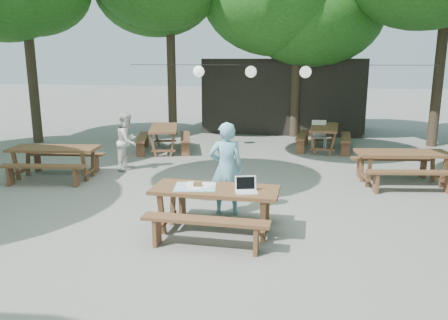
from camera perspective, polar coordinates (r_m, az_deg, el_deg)
ground at (r=7.79m, az=-1.62°, el=-7.57°), size 80.00×80.00×0.00m
pavilion at (r=17.69m, az=7.86°, el=8.43°), size 6.00×3.00×2.80m
main_picnic_table at (r=7.02m, az=-1.16°, el=-6.53°), size 2.00×1.58×0.75m
picnic_table_nw at (r=10.98m, az=-21.19°, el=-0.28°), size 2.11×1.84×0.75m
picnic_table_ne at (r=10.49m, az=22.19°, el=-0.95°), size 2.14×1.87×0.75m
picnic_table_far_w at (r=13.48m, az=-7.84°, el=2.76°), size 2.06×2.28×0.75m
picnic_table_far_e at (r=13.86m, az=12.92°, el=2.83°), size 1.69×2.04×0.75m
woman at (r=7.79m, az=0.28°, el=-1.12°), size 0.68×0.52×1.67m
second_person at (r=11.32m, az=-12.47°, el=2.42°), size 0.59×0.74×1.46m
plastic_chair at (r=13.99m, az=12.28°, el=2.41°), size 0.49×0.49×0.90m
laptop at (r=6.70m, az=2.89°, el=-3.67°), size 0.39×0.35×0.24m
tabletop_clutter at (r=6.98m, az=-3.68°, el=-3.42°), size 0.74×0.66×0.08m
paper_lanterns at (r=13.24m, az=3.58°, el=11.45°), size 9.00×0.34×0.38m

